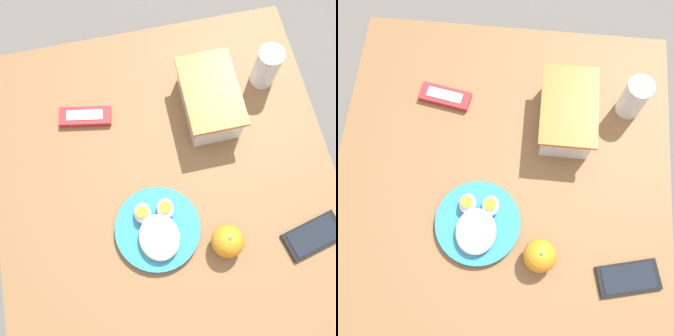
% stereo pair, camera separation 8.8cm
% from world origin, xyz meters
% --- Properties ---
extents(ground_plane, '(10.00, 10.00, 0.00)m').
position_xyz_m(ground_plane, '(0.00, 0.00, 0.00)').
color(ground_plane, '#66605B').
extents(table, '(0.90, 0.84, 0.76)m').
position_xyz_m(table, '(0.00, 0.00, 0.65)').
color(table, brown).
rests_on(table, ground_plane).
extents(food_container, '(0.21, 0.14, 0.10)m').
position_xyz_m(food_container, '(-0.18, 0.15, 0.80)').
color(food_container, white).
rests_on(food_container, table).
extents(orange_fruit, '(0.08, 0.08, 0.08)m').
position_xyz_m(orange_fruit, '(0.17, 0.10, 0.80)').
color(orange_fruit, orange).
rests_on(orange_fruit, table).
extents(rice_plate, '(0.20, 0.20, 0.05)m').
position_xyz_m(rice_plate, '(0.11, -0.05, 0.78)').
color(rice_plate, teal).
rests_on(rice_plate, table).
extents(candy_bar, '(0.07, 0.14, 0.02)m').
position_xyz_m(candy_bar, '(-0.21, -0.17, 0.77)').
color(candy_bar, '#B7282D').
rests_on(candy_bar, table).
extents(cell_phone, '(0.10, 0.15, 0.01)m').
position_xyz_m(cell_phone, '(0.20, 0.31, 0.76)').
color(cell_phone, black).
rests_on(cell_phone, table).
extents(drinking_glass, '(0.06, 0.06, 0.12)m').
position_xyz_m(drinking_glass, '(-0.23, 0.31, 0.82)').
color(drinking_glass, silver).
rests_on(drinking_glass, table).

